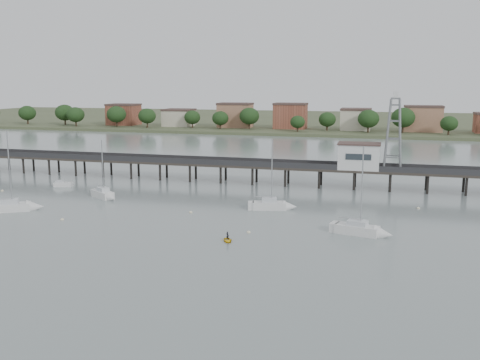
% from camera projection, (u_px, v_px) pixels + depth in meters
% --- Properties ---
extents(ground_plane, '(500.00, 500.00, 0.00)m').
position_uv_depth(ground_plane, '(94.00, 282.00, 57.70)').
color(ground_plane, gray).
rests_on(ground_plane, ground).
extents(pier, '(150.00, 5.00, 5.50)m').
position_uv_depth(pier, '(239.00, 165.00, 114.01)').
color(pier, '#2D2823').
rests_on(pier, ground).
extents(pier_building, '(8.40, 5.40, 5.30)m').
position_uv_depth(pier_building, '(359.00, 156.00, 107.11)').
color(pier_building, silver).
rests_on(pier_building, ground).
extents(lattice_tower, '(3.20, 3.20, 15.50)m').
position_uv_depth(lattice_tower, '(394.00, 135.00, 104.65)').
color(lattice_tower, slate).
rests_on(lattice_tower, ground).
extents(sailboat_a, '(8.73, 6.54, 14.23)m').
position_uv_depth(sailboat_a, '(19.00, 207.00, 89.56)').
color(sailboat_a, silver).
rests_on(sailboat_a, ground).
extents(sailboat_d, '(8.36, 4.15, 13.30)m').
position_uv_depth(sailboat_d, '(366.00, 231.00, 75.15)').
color(sailboat_d, silver).
rests_on(sailboat_d, ground).
extents(sailboat_c, '(7.79, 3.85, 12.44)m').
position_uv_depth(sailboat_c, '(276.00, 206.00, 90.42)').
color(sailboat_c, silver).
rests_on(sailboat_c, ground).
extents(sailboat_b, '(6.81, 5.36, 11.41)m').
position_uv_depth(sailboat_b, '(106.00, 195.00, 98.68)').
color(sailboat_b, silver).
rests_on(sailboat_b, ground).
extents(white_tender, '(3.89, 2.29, 1.42)m').
position_uv_depth(white_tender, '(63.00, 184.00, 110.31)').
color(white_tender, silver).
rests_on(white_tender, ground).
extents(yellow_dinghy, '(1.68, 1.14, 2.29)m').
position_uv_depth(yellow_dinghy, '(228.00, 241.00, 72.39)').
color(yellow_dinghy, yellow).
rests_on(yellow_dinghy, ground).
extents(dinghy_occupant, '(0.76, 1.21, 0.27)m').
position_uv_depth(dinghy_occupant, '(228.00, 241.00, 72.39)').
color(dinghy_occupant, black).
rests_on(dinghy_occupant, ground).
extents(mooring_buoys, '(90.21, 23.07, 0.39)m').
position_uv_depth(mooring_buoys, '(241.00, 217.00, 85.25)').
color(mooring_buoys, '#F5ECBF').
rests_on(mooring_buoys, ground).
extents(far_shore, '(500.00, 170.00, 10.40)m').
position_uv_depth(far_shore, '(327.00, 121.00, 285.00)').
color(far_shore, '#475133').
rests_on(far_shore, ground).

